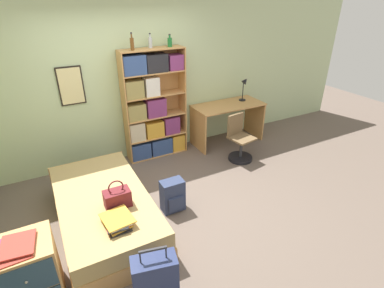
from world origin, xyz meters
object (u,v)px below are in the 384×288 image
(bottle_clear, at_px, (170,42))
(desk, at_px, (228,116))
(handbag, at_px, (117,198))
(book_stack_on_bed, at_px, (117,221))
(magazine_pile_on_dresser, at_px, (16,247))
(desk_lamp, at_px, (245,85))
(bookcase, at_px, (152,109))
(desk_chair, at_px, (239,145))
(dresser, at_px, (30,274))
(backpack, at_px, (173,196))
(bottle_green, at_px, (132,44))
(bottle_brown, at_px, (150,42))
(suitcase, at_px, (156,284))
(bed, at_px, (104,210))

(bottle_clear, bearing_deg, desk, -8.12)
(handbag, bearing_deg, book_stack_on_bed, -108.11)
(magazine_pile_on_dresser, bearing_deg, handbag, 25.82)
(handbag, bearing_deg, desk_lamp, 28.69)
(bookcase, relative_size, desk_chair, 2.33)
(dresser, distance_m, bottle_clear, 3.66)
(desk_chair, relative_size, backpack, 1.77)
(magazine_pile_on_dresser, xyz_separation_m, bottle_green, (1.85, 2.17, 1.26))
(bottle_brown, relative_size, backpack, 0.48)
(bottle_brown, bearing_deg, desk_chair, -36.13)
(suitcase, distance_m, desk_lamp, 4.10)
(suitcase, relative_size, backpack, 1.65)
(desk_chair, bearing_deg, book_stack_on_bed, -154.53)
(book_stack_on_bed, xyz_separation_m, dresser, (-0.87, -0.16, -0.14))
(desk, height_order, backpack, desk)
(desk, bearing_deg, desk_chair, -106.18)
(handbag, distance_m, bottle_clear, 2.67)
(book_stack_on_bed, relative_size, bottle_green, 1.47)
(bottle_clear, height_order, desk_lamp, bottle_clear)
(bed, xyz_separation_m, bottle_green, (0.98, 1.38, 1.77))
(bottle_green, height_order, desk, bottle_green)
(bed, height_order, magazine_pile_on_dresser, magazine_pile_on_dresser)
(bed, relative_size, bookcase, 1.07)
(bottle_green, height_order, bottle_brown, bottle_green)
(handbag, relative_size, desk_lamp, 0.76)
(desk, bearing_deg, magazine_pile_on_dresser, -150.31)
(bookcase, distance_m, bottle_clear, 1.14)
(suitcase, relative_size, magazine_pile_on_dresser, 2.03)
(dresser, bearing_deg, suitcase, -31.82)
(magazine_pile_on_dresser, height_order, bookcase, bookcase)
(dresser, distance_m, desk_lamp, 4.54)
(book_stack_on_bed, xyz_separation_m, bottle_brown, (1.27, 2.07, 1.48))
(handbag, bearing_deg, backpack, 11.21)
(suitcase, distance_m, bottle_brown, 3.49)
(suitcase, distance_m, dresser, 1.17)
(magazine_pile_on_dresser, bearing_deg, bottle_brown, 45.99)
(dresser, relative_size, bottle_clear, 3.67)
(bookcase, relative_size, bottle_brown, 8.51)
(book_stack_on_bed, relative_size, suitcase, 0.50)
(magazine_pile_on_dresser, height_order, desk_chair, desk_chair)
(bed, distance_m, desk_lamp, 3.50)
(handbag, bearing_deg, bed, 112.43)
(backpack, bearing_deg, bottle_clear, 65.14)
(book_stack_on_bed, xyz_separation_m, bookcase, (1.22, 2.03, 0.39))
(bottle_brown, height_order, desk, bottle_brown)
(handbag, relative_size, backpack, 0.76)
(bed, xyz_separation_m, suitcase, (0.15, -1.38, 0.09))
(bookcase, distance_m, bottle_green, 1.14)
(handbag, relative_size, bottle_clear, 1.80)
(bed, height_order, desk, desk)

